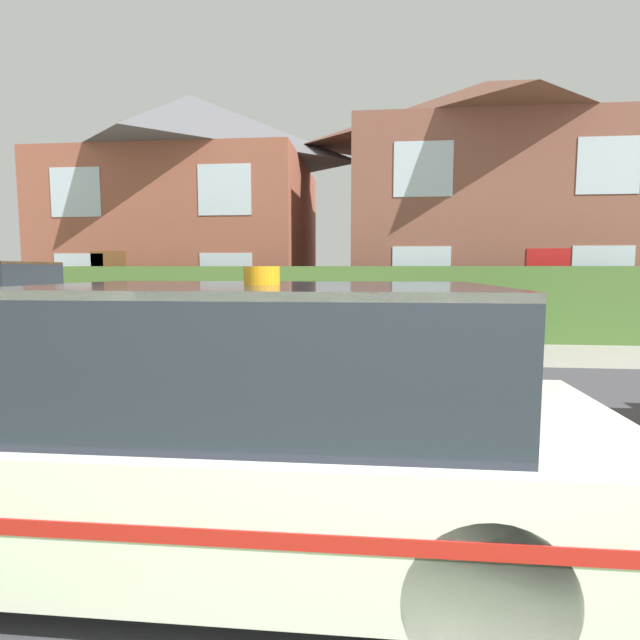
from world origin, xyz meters
name	(u,v)px	position (x,y,z in m)	size (l,w,h in m)	color
road_strip	(404,431)	(0.00, 4.16, 0.01)	(28.00, 6.92, 0.01)	#424247
garden_hedge	(329,303)	(-1.30, 10.61, 0.84)	(15.61, 0.64, 1.68)	#4C7233
police_car	(221,425)	(-1.18, 1.91, 0.75)	(4.55, 1.76, 1.62)	black
house_left	(192,206)	(-6.17, 15.25, 3.64)	(7.77, 6.70, 7.13)	#93513D
house_right	(482,202)	(2.97, 14.96, 3.62)	(8.02, 6.98, 7.11)	brown
wheelie_bin	(513,323)	(2.35, 8.98, 0.60)	(0.73, 0.80, 1.18)	#23662D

